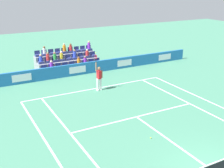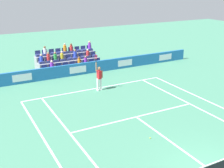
% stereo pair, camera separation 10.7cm
% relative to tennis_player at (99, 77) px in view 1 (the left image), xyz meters
% --- Properties ---
extents(line_baseline, '(10.97, 0.10, 0.01)m').
position_rel_tennis_player_xyz_m(line_baseline, '(0.02, -0.45, -0.99)').
color(line_baseline, white).
rests_on(line_baseline, ground).
extents(line_service, '(8.23, 0.10, 0.01)m').
position_rel_tennis_player_xyz_m(line_service, '(0.02, 5.04, -0.99)').
color(line_service, white).
rests_on(line_service, ground).
extents(line_centre_service, '(0.10, 6.40, 0.01)m').
position_rel_tennis_player_xyz_m(line_centre_service, '(0.02, 8.24, -0.99)').
color(line_centre_service, white).
rests_on(line_centre_service, ground).
extents(line_singles_sideline_left, '(0.10, 11.89, 0.01)m').
position_rel_tennis_player_xyz_m(line_singles_sideline_left, '(4.14, 5.49, -0.99)').
color(line_singles_sideline_left, white).
rests_on(line_singles_sideline_left, ground).
extents(line_singles_sideline_right, '(0.10, 11.89, 0.01)m').
position_rel_tennis_player_xyz_m(line_singles_sideline_right, '(-4.09, 5.49, -0.99)').
color(line_singles_sideline_right, white).
rests_on(line_singles_sideline_right, ground).
extents(line_doubles_sideline_left, '(0.10, 11.89, 0.01)m').
position_rel_tennis_player_xyz_m(line_doubles_sideline_left, '(5.51, 5.49, -0.99)').
color(line_doubles_sideline_left, white).
rests_on(line_doubles_sideline_left, ground).
extents(line_doubles_sideline_right, '(0.10, 11.89, 0.01)m').
position_rel_tennis_player_xyz_m(line_doubles_sideline_right, '(-5.46, 5.49, -0.99)').
color(line_doubles_sideline_right, white).
rests_on(line_doubles_sideline_right, ground).
extents(line_centre_mark, '(0.10, 0.20, 0.01)m').
position_rel_tennis_player_xyz_m(line_centre_mark, '(0.02, -0.35, -0.99)').
color(line_centre_mark, white).
rests_on(line_centre_mark, ground).
extents(sponsor_barrier, '(23.07, 0.22, 1.00)m').
position_rel_tennis_player_xyz_m(sponsor_barrier, '(0.02, -4.18, -0.49)').
color(sponsor_barrier, '#1E66AD').
rests_on(sponsor_barrier, ground).
extents(tennis_player, '(0.53, 0.37, 2.85)m').
position_rel_tennis_player_xyz_m(tennis_player, '(0.00, 0.00, 0.00)').
color(tennis_player, white).
rests_on(tennis_player, ground).
extents(stadium_stand, '(5.58, 2.85, 2.19)m').
position_rel_tennis_player_xyz_m(stadium_stand, '(0.03, -6.49, -0.43)').
color(stadium_stand, gray).
rests_on(stadium_stand, ground).
extents(loose_tennis_ball, '(0.07, 0.07, 0.07)m').
position_rel_tennis_player_xyz_m(loose_tennis_ball, '(0.74, 7.47, -0.96)').
color(loose_tennis_ball, '#D1E533').
rests_on(loose_tennis_ball, ground).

